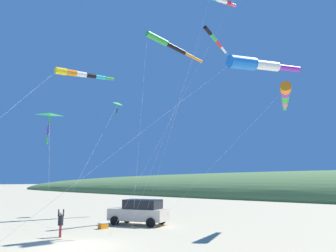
{
  "coord_description": "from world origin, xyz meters",
  "views": [
    {
      "loc": [
        10.0,
        15.49,
        3.23
      ],
      "look_at": [
        -9.4,
        -2.51,
        7.44
      ],
      "focal_mm": 36.78,
      "sensor_mm": 36.0,
      "label": 1
    }
  ],
  "objects_px": {
    "kite_windsock_green_low_center": "(215,39)",
    "kite_delta_teal_far_right": "(50,115)",
    "kite_windsock_white_trailing": "(285,95)",
    "kite_delta_orange_high_right": "(118,104)",
    "kite_windsock_long_streamer_right": "(220,0)",
    "kite_windsock_blue_topmost": "(78,74)",
    "parked_car": "(140,212)",
    "kite_windsock_magenta_far_left": "(167,44)",
    "person_child_green_jacket": "(61,222)",
    "cooler_box": "(103,225)",
    "kite_windsock_small_distant": "(255,64)"
  },
  "relations": [
    {
      "from": "kite_windsock_green_low_center",
      "to": "kite_windsock_small_distant",
      "type": "height_order",
      "value": "kite_windsock_green_low_center"
    },
    {
      "from": "cooler_box",
      "to": "person_child_green_jacket",
      "type": "distance_m",
      "value": 4.04
    },
    {
      "from": "cooler_box",
      "to": "person_child_green_jacket",
      "type": "height_order",
      "value": "person_child_green_jacket"
    },
    {
      "from": "kite_windsock_long_streamer_right",
      "to": "kite_windsock_small_distant",
      "type": "relative_size",
      "value": 1.15
    },
    {
      "from": "kite_windsock_green_low_center",
      "to": "kite_windsock_white_trailing",
      "type": "relative_size",
      "value": 1.75
    },
    {
      "from": "kite_windsock_magenta_far_left",
      "to": "kite_windsock_blue_topmost",
      "type": "xyz_separation_m",
      "value": [
        15.29,
        7.04,
        -8.47
      ]
    },
    {
      "from": "cooler_box",
      "to": "kite_windsock_long_streamer_right",
      "type": "bearing_deg",
      "value": 139.92
    },
    {
      "from": "kite_windsock_magenta_far_left",
      "to": "kite_delta_orange_high_right",
      "type": "bearing_deg",
      "value": -46.75
    },
    {
      "from": "kite_delta_teal_far_right",
      "to": "kite_windsock_long_streamer_right",
      "type": "bearing_deg",
      "value": 114.18
    },
    {
      "from": "cooler_box",
      "to": "kite_windsock_magenta_far_left",
      "type": "bearing_deg",
      "value": -158.28
    },
    {
      "from": "kite_windsock_green_low_center",
      "to": "kite_delta_teal_far_right",
      "type": "bearing_deg",
      "value": -44.42
    },
    {
      "from": "cooler_box",
      "to": "kite_windsock_magenta_far_left",
      "type": "relative_size",
      "value": 0.03
    },
    {
      "from": "cooler_box",
      "to": "person_child_green_jacket",
      "type": "xyz_separation_m",
      "value": [
        3.85,
        1.06,
        0.64
      ]
    },
    {
      "from": "person_child_green_jacket",
      "to": "kite_windsock_magenta_far_left",
      "type": "xyz_separation_m",
      "value": [
        -15.07,
        -5.54,
        17.04
      ]
    },
    {
      "from": "kite_windsock_green_low_center",
      "to": "parked_car",
      "type": "bearing_deg",
      "value": -11.07
    },
    {
      "from": "kite_windsock_green_low_center",
      "to": "kite_windsock_white_trailing",
      "type": "xyz_separation_m",
      "value": [
        2.83,
        7.83,
        -7.29
      ]
    },
    {
      "from": "cooler_box",
      "to": "kite_delta_teal_far_right",
      "type": "distance_m",
      "value": 12.3
    },
    {
      "from": "parked_car",
      "to": "kite_windsock_long_streamer_right",
      "type": "height_order",
      "value": "kite_windsock_long_streamer_right"
    },
    {
      "from": "parked_car",
      "to": "kite_windsock_magenta_far_left",
      "type": "relative_size",
      "value": 0.25
    },
    {
      "from": "kite_windsock_small_distant",
      "to": "kite_windsock_blue_topmost",
      "type": "xyz_separation_m",
      "value": [
        5.94,
        -8.28,
        -0.14
      ]
    },
    {
      "from": "kite_delta_teal_far_right",
      "to": "kite_windsock_small_distant",
      "type": "relative_size",
      "value": 0.61
    },
    {
      "from": "kite_windsock_green_low_center",
      "to": "kite_windsock_blue_topmost",
      "type": "distance_m",
      "value": 16.6
    },
    {
      "from": "kite_delta_orange_high_right",
      "to": "kite_windsock_magenta_far_left",
      "type": "bearing_deg",
      "value": 133.25
    },
    {
      "from": "kite_delta_teal_far_right",
      "to": "kite_windsock_small_distant",
      "type": "height_order",
      "value": "kite_windsock_small_distant"
    },
    {
      "from": "person_child_green_jacket",
      "to": "kite_delta_teal_far_right",
      "type": "bearing_deg",
      "value": -112.76
    },
    {
      "from": "parked_car",
      "to": "kite_delta_orange_high_right",
      "type": "relative_size",
      "value": 0.41
    },
    {
      "from": "kite_windsock_green_low_center",
      "to": "kite_delta_teal_far_right",
      "type": "height_order",
      "value": "kite_windsock_green_low_center"
    },
    {
      "from": "kite_windsock_green_low_center",
      "to": "kite_windsock_white_trailing",
      "type": "height_order",
      "value": "kite_windsock_green_low_center"
    },
    {
      "from": "kite_windsock_long_streamer_right",
      "to": "kite_windsock_blue_topmost",
      "type": "height_order",
      "value": "kite_windsock_long_streamer_right"
    },
    {
      "from": "kite_windsock_magenta_far_left",
      "to": "kite_delta_orange_high_right",
      "type": "relative_size",
      "value": 1.63
    },
    {
      "from": "parked_car",
      "to": "kite_windsock_green_low_center",
      "type": "xyz_separation_m",
      "value": [
        -7.93,
        1.55,
        15.53
      ]
    },
    {
      "from": "parked_car",
      "to": "kite_windsock_long_streamer_right",
      "type": "relative_size",
      "value": 0.26
    },
    {
      "from": "kite_windsock_long_streamer_right",
      "to": "kite_delta_teal_far_right",
      "type": "xyz_separation_m",
      "value": [
        6.34,
        -14.13,
        -8.36
      ]
    },
    {
      "from": "kite_delta_teal_far_right",
      "to": "kite_delta_orange_high_right",
      "type": "bearing_deg",
      "value": 177.49
    },
    {
      "from": "kite_windsock_white_trailing",
      "to": "kite_delta_orange_high_right",
      "type": "xyz_separation_m",
      "value": [
        0.48,
        -18.03,
        1.99
      ]
    },
    {
      "from": "parked_car",
      "to": "kite_windsock_green_low_center",
      "type": "height_order",
      "value": "kite_windsock_green_low_center"
    },
    {
      "from": "kite_windsock_white_trailing",
      "to": "kite_delta_teal_far_right",
      "type": "height_order",
      "value": "kite_windsock_white_trailing"
    },
    {
      "from": "kite_windsock_long_streamer_right",
      "to": "kite_windsock_blue_topmost",
      "type": "xyz_separation_m",
      "value": [
        10.62,
        -2.95,
        -7.93
      ]
    },
    {
      "from": "kite_windsock_long_streamer_right",
      "to": "kite_windsock_small_distant",
      "type": "bearing_deg",
      "value": 48.7
    },
    {
      "from": "parked_car",
      "to": "person_child_green_jacket",
      "type": "xyz_separation_m",
      "value": [
        6.86,
        0.71,
        -0.1
      ]
    },
    {
      "from": "kite_windsock_green_low_center",
      "to": "kite_delta_orange_high_right",
      "type": "xyz_separation_m",
      "value": [
        3.31,
        -10.19,
        -5.3
      ]
    },
    {
      "from": "kite_windsock_green_low_center",
      "to": "kite_windsock_blue_topmost",
      "type": "relative_size",
      "value": 1.3
    },
    {
      "from": "parked_car",
      "to": "kite_delta_orange_high_right",
      "type": "bearing_deg",
      "value": -118.14
    },
    {
      "from": "kite_windsock_small_distant",
      "to": "kite_windsock_blue_topmost",
      "type": "bearing_deg",
      "value": -54.35
    },
    {
      "from": "kite_windsock_green_low_center",
      "to": "kite_delta_orange_high_right",
      "type": "distance_m",
      "value": 11.95
    },
    {
      "from": "parked_car",
      "to": "kite_windsock_small_distant",
      "type": "height_order",
      "value": "kite_windsock_small_distant"
    },
    {
      "from": "cooler_box",
      "to": "kite_delta_teal_far_right",
      "type": "bearing_deg",
      "value": -91.42
    },
    {
      "from": "cooler_box",
      "to": "kite_windsock_magenta_far_left",
      "type": "height_order",
      "value": "kite_windsock_magenta_far_left"
    },
    {
      "from": "cooler_box",
      "to": "kite_windsock_magenta_far_left",
      "type": "xyz_separation_m",
      "value": [
        -11.23,
        -4.47,
        17.68
      ]
    },
    {
      "from": "person_child_green_jacket",
      "to": "kite_windsock_white_trailing",
      "type": "distance_m",
      "value": 16.97
    }
  ]
}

